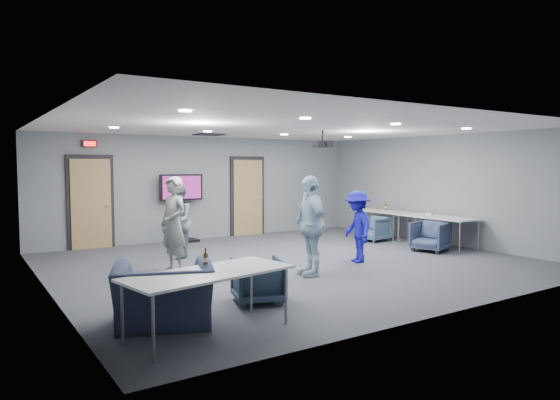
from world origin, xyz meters
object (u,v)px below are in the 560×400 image
chair_right_a (373,229)px  table_right_a (380,212)px  chair_front_a (258,280)px  projector (323,144)px  person_b (178,221)px  chair_front_b (164,294)px  tv_stand (182,204)px  person_d (357,227)px  person_a (174,225)px  bottle_front (206,259)px  table_right_b (437,218)px  bottle_right (386,207)px  person_c (310,226)px  chair_right_b (430,236)px  table_front_left (209,275)px

chair_right_a → table_right_a: table_right_a is taller
chair_right_a → table_right_a: 0.85m
chair_front_a → projector: projector is taller
chair_right_a → person_b: bearing=-101.2°
chair_front_b → tv_stand: 6.75m
chair_right_a → projector: size_ratio=1.78×
projector → person_d: bearing=-64.3°
person_a → chair_front_b: size_ratio=1.50×
person_d → table_right_a: person_d is taller
chair_right_a → tv_stand: tv_stand is taller
chair_front_b → bottle_front: bottle_front is taller
table_right_b → tv_stand: size_ratio=1.14×
person_d → bottle_right: (3.08, 2.28, 0.09)m
person_b → chair_front_a: (-0.32, -3.85, -0.46)m
chair_right_a → chair_front_a: 6.38m
person_a → person_c: 2.48m
chair_front_a → bottle_right: bearing=-131.8°
table_right_a → bottle_right: bottle_right is taller
person_a → table_right_b: person_a is taller
chair_right_b → bottle_front: bearing=-89.5°
person_b → chair_front_b: bearing=-2.5°
person_d → table_right_a: bearing=146.2°
person_b → table_front_left: person_b is taller
projector → chair_right_a: bearing=34.7°
person_d → chair_right_a: bearing=147.8°
table_front_left → projector: projector is taller
chair_right_b → bottle_front: bottle_front is taller
table_front_left → projector: bearing=27.3°
person_a → projector: bearing=72.6°
projector → person_b: bearing=162.1°
person_a → bottle_right: size_ratio=7.82×
chair_right_a → table_front_left: bearing=-63.1°
table_right_b → table_right_a: bearing=0.0°
chair_front_a → table_right_b: bearing=-145.6°
chair_right_b → bottle_right: (0.84, 2.24, 0.47)m
tv_stand → table_front_left: bearing=-109.5°
person_b → person_d: person_b is taller
chair_front_b → table_front_left: bearing=139.3°
person_a → table_right_a: bearing=87.2°
chair_front_a → chair_front_b: size_ratio=0.60×
person_b → chair_right_a: (5.11, -0.50, -0.47)m
person_b → tv_stand: tv_stand is taller
chair_front_a → projector: size_ratio=1.80×
person_b → chair_right_b: size_ratio=2.10×
chair_right_b → table_right_b: (0.65, 0.36, 0.35)m
person_a → bottle_front: bearing=-27.9°
chair_front_b → table_right_a: chair_front_b is taller
person_b → bottle_front: (-1.37, -4.38, 0.03)m
person_b → chair_front_b: person_b is taller
chair_front_b → table_right_b: 7.85m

